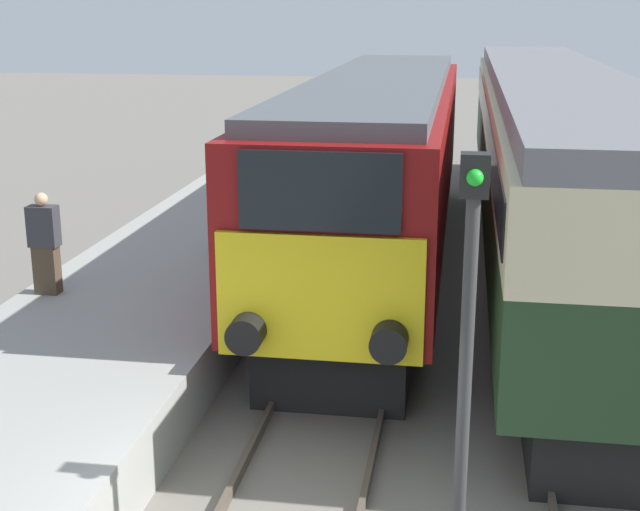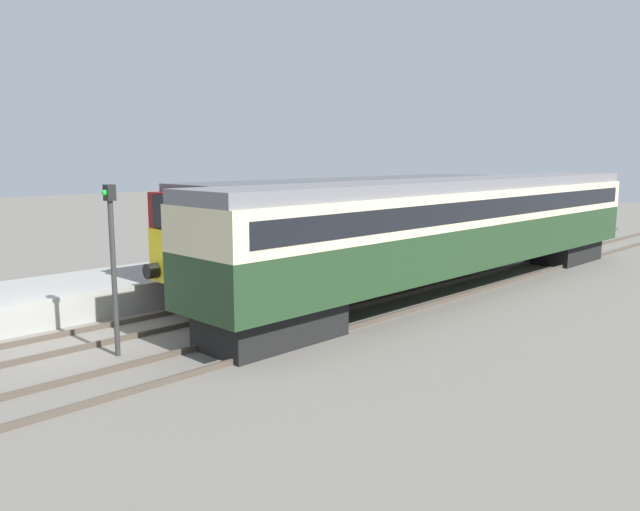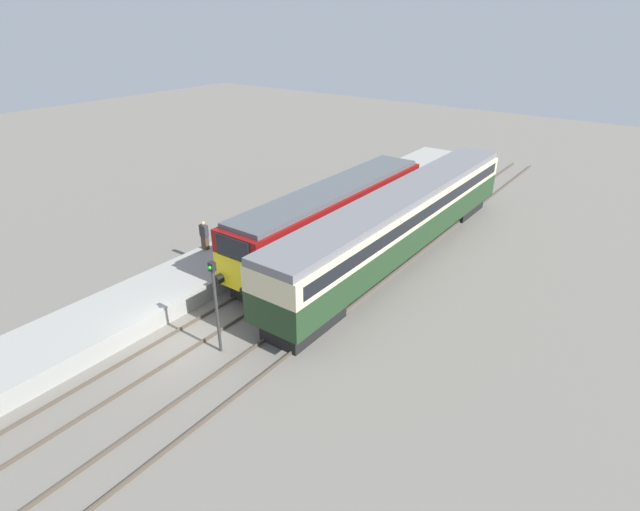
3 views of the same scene
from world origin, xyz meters
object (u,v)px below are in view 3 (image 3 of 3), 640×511
at_px(luggage_crate, 274,236).
at_px(person_on_platform, 204,236).
at_px(passenger_carriage, 402,217).
at_px(locomotive, 333,216).
at_px(signal_post, 216,300).

bearing_deg(luggage_crate, person_on_platform, -126.97).
bearing_deg(passenger_carriage, luggage_crate, -146.31).
bearing_deg(passenger_carriage, locomotive, -154.67).
height_order(person_on_platform, luggage_crate, person_on_platform).
distance_m(passenger_carriage, luggage_crate, 7.04).
relative_size(locomotive, passenger_carriage, 0.72).
height_order(locomotive, luggage_crate, locomotive).
xyz_separation_m(passenger_carriage, person_on_platform, (-7.99, -6.80, -0.74)).
distance_m(locomotive, luggage_crate, 3.41).
height_order(locomotive, signal_post, signal_post).
height_order(signal_post, luggage_crate, signal_post).
relative_size(passenger_carriage, signal_post, 5.41).
xyz_separation_m(person_on_platform, luggage_crate, (2.23, 2.96, -0.48)).
relative_size(signal_post, luggage_crate, 5.66).
distance_m(person_on_platform, luggage_crate, 3.73).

